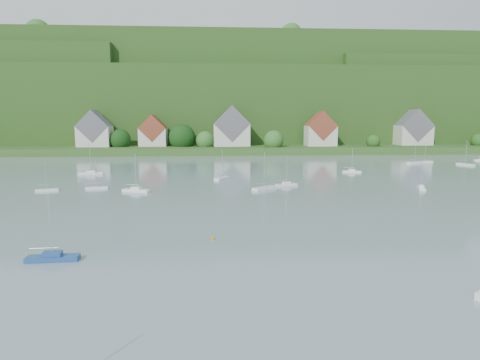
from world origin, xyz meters
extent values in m
cube|color=#2E4F1D|center=(0.00, 200.00, 1.50)|extent=(600.00, 60.00, 3.00)
cube|color=#1A3C13|center=(0.00, 275.00, 20.00)|extent=(620.00, 160.00, 40.00)
cube|color=#1A3C13|center=(10.00, 270.00, 28.00)|extent=(240.00, 130.00, 60.00)
cube|color=#1A3C13|center=(160.00, 255.00, 22.00)|extent=(200.00, 110.00, 48.00)
sphere|color=#194715|center=(118.43, 184.90, 5.10)|extent=(6.45, 6.45, 6.45)
sphere|color=#2B6525|center=(-6.80, 183.88, 5.66)|extent=(8.19, 8.19, 8.19)
sphere|color=#2B6525|center=(-51.96, 186.07, 5.11)|extent=(6.49, 6.49, 6.49)
sphere|color=#2B6525|center=(46.85, 192.08, 6.95)|extent=(12.16, 12.16, 12.16)
sphere|color=#2B6525|center=(22.99, 179.93, 5.84)|extent=(8.73, 8.73, 8.73)
sphere|color=black|center=(-43.87, 185.86, 6.03)|extent=(9.32, 9.32, 9.32)
sphere|color=#194715|center=(67.84, 181.69, 5.03)|extent=(6.24, 6.24, 6.24)
sphere|color=black|center=(89.43, 194.54, 5.65)|extent=(8.16, 8.16, 8.16)
sphere|color=black|center=(-17.00, 186.36, 6.87)|extent=(11.92, 11.92, 11.92)
sphere|color=#194715|center=(-84.27, 263.14, 51.80)|extent=(10.29, 10.29, 10.29)
sphere|color=black|center=(-68.16, 251.39, 51.26)|extent=(7.18, 7.18, 7.18)
sphere|color=#194715|center=(39.50, 255.03, 60.25)|extent=(12.83, 12.83, 12.83)
sphere|color=#2B6525|center=(-39.93, 242.18, 59.43)|extent=(8.18, 8.18, 8.18)
sphere|color=#194715|center=(1.11, 279.65, 60.23)|extent=(12.73, 12.73, 12.73)
sphere|color=#194715|center=(83.40, 244.53, 60.01)|extent=(11.50, 11.50, 11.50)
sphere|color=#194715|center=(60.71, 274.89, 60.56)|extent=(14.65, 14.65, 14.65)
sphere|color=#2B6525|center=(39.25, 231.29, 60.09)|extent=(11.95, 11.95, 11.95)
sphere|color=#194715|center=(119.44, 238.58, 59.71)|extent=(9.76, 9.76, 9.76)
sphere|color=#2B6525|center=(-47.14, 274.29, 59.24)|extent=(7.07, 7.07, 7.07)
sphere|color=black|center=(-3.47, 243.31, 59.44)|extent=(8.21, 8.21, 8.21)
sphere|color=#2B6525|center=(-22.82, 267.10, 60.14)|extent=(12.24, 12.24, 12.24)
sphere|color=#2B6525|center=(114.51, 242.98, 59.58)|extent=(9.00, 9.00, 9.00)
sphere|color=#2B6525|center=(-95.50, 235.90, 60.39)|extent=(13.65, 13.65, 13.65)
sphere|color=#194715|center=(101.03, 257.97, 59.41)|extent=(8.03, 8.03, 8.03)
sphere|color=#2B6525|center=(100.48, 258.36, 48.62)|extent=(14.97, 14.97, 14.97)
sphere|color=#194715|center=(78.67, 255.82, 47.71)|extent=(9.78, 9.78, 9.78)
sphere|color=#194715|center=(119.68, 254.71, 48.10)|extent=(12.02, 12.02, 12.02)
sphere|color=black|center=(137.90, 236.02, 48.02)|extent=(11.57, 11.57, 11.57)
sphere|color=#194715|center=(122.43, 222.73, 48.21)|extent=(12.65, 12.65, 12.65)
sphere|color=#2B6525|center=(142.64, 228.37, 47.45)|extent=(8.28, 8.28, 8.28)
sphere|color=black|center=(167.90, 264.31, 47.31)|extent=(7.47, 7.47, 7.47)
sphere|color=#2B6525|center=(99.14, 247.22, 47.66)|extent=(9.48, 9.48, 9.48)
sphere|color=#194715|center=(-39.98, 262.14, 42.10)|extent=(12.01, 12.01, 12.01)
sphere|color=black|center=(118.67, 252.35, 42.64)|extent=(15.08, 15.08, 15.08)
sphere|color=#2B6525|center=(108.41, 268.02, 42.80)|extent=(15.99, 15.99, 15.99)
sphere|color=black|center=(-3.70, 272.21, 42.75)|extent=(15.72, 15.72, 15.72)
sphere|color=#194715|center=(10.88, 267.92, 41.84)|extent=(10.54, 10.54, 10.54)
cube|color=beige|center=(-55.00, 187.00, 7.50)|extent=(14.00, 10.00, 9.00)
cube|color=#585860|center=(-55.00, 187.00, 12.00)|extent=(14.00, 10.40, 14.00)
cube|color=beige|center=(-30.00, 189.00, 7.00)|extent=(12.00, 9.00, 8.00)
cube|color=brown|center=(-30.00, 189.00, 11.00)|extent=(12.00, 9.36, 12.00)
cube|color=beige|center=(5.00, 188.00, 8.00)|extent=(16.00, 11.00, 10.00)
cube|color=#585860|center=(5.00, 188.00, 13.00)|extent=(16.00, 11.44, 16.00)
cube|color=beige|center=(45.00, 186.00, 7.50)|extent=(13.00, 10.00, 9.00)
cube|color=brown|center=(45.00, 186.00, 12.00)|extent=(13.00, 10.40, 13.00)
cube|color=beige|center=(90.00, 190.00, 7.50)|extent=(15.00, 10.00, 9.00)
cube|color=#585860|center=(90.00, 190.00, 12.00)|extent=(15.00, 10.40, 15.00)
cube|color=navy|center=(-20.42, 43.84, 0.27)|extent=(5.51, 1.82, 0.54)
cube|color=navy|center=(-20.42, 43.84, 0.79)|extent=(1.96, 1.17, 0.50)
cylinder|color=silver|center=(-20.42, 43.84, 3.94)|extent=(0.10, 0.10, 6.79)
cylinder|color=silver|center=(-21.23, 43.79, 1.44)|extent=(2.99, 0.25, 0.08)
sphere|color=orange|center=(-3.27, 50.81, 0.00)|extent=(0.43, 0.43, 0.43)
cylinder|color=silver|center=(93.28, 144.37, 1.47)|extent=(3.11, 0.61, 0.08)
cube|color=white|center=(7.68, 87.64, 0.30)|extent=(5.61, 5.09, 0.59)
cylinder|color=silver|center=(7.68, 87.64, 4.30)|extent=(0.10, 0.10, 7.42)
cylinder|color=silver|center=(7.00, 87.06, 1.49)|extent=(2.55, 2.16, 0.08)
cube|color=white|center=(-36.62, 114.96, 0.32)|extent=(6.64, 2.67, 0.65)
cube|color=white|center=(-36.62, 114.96, 0.90)|extent=(2.41, 1.56, 0.50)
cylinder|color=silver|center=(-36.62, 114.96, 4.68)|extent=(0.10, 0.10, 8.06)
cylinder|color=silver|center=(-37.58, 114.83, 1.55)|extent=(3.53, 0.56, 0.08)
cube|color=white|center=(65.09, 136.83, 0.31)|extent=(6.19, 4.48, 0.61)
cylinder|color=silver|center=(65.09, 136.83, 4.45)|extent=(0.10, 0.10, 7.67)
cylinder|color=silver|center=(64.29, 136.38, 1.51)|extent=(2.99, 1.71, 0.08)
cube|color=white|center=(41.73, 86.04, 0.23)|extent=(2.79, 4.86, 0.47)
cube|color=white|center=(41.73, 86.04, 0.72)|extent=(1.41, 1.85, 0.50)
cylinder|color=silver|center=(41.73, 86.04, 3.40)|extent=(0.10, 0.10, 5.86)
cylinder|color=silver|center=(41.50, 85.38, 1.37)|extent=(0.93, 2.46, 0.08)
cube|color=white|center=(-28.53, 90.74, 0.23)|extent=(4.80, 2.07, 0.46)
cylinder|color=silver|center=(-28.53, 90.74, 3.37)|extent=(0.10, 0.10, 5.81)
cylinder|color=silver|center=(-29.21, 90.62, 1.36)|extent=(2.53, 0.51, 0.08)
cube|color=white|center=(-0.94, 103.58, 0.28)|extent=(4.34, 5.54, 0.56)
cylinder|color=silver|center=(-0.94, 103.58, 4.05)|extent=(0.10, 0.10, 6.98)
cylinder|color=silver|center=(-1.40, 102.88, 1.46)|extent=(1.73, 2.62, 0.08)
cube|color=white|center=(13.32, 92.08, 0.26)|extent=(5.29, 3.21, 0.51)
cube|color=white|center=(13.32, 92.08, 0.76)|extent=(2.04, 1.59, 0.50)
cylinder|color=silver|center=(13.32, 92.08, 3.72)|extent=(0.10, 0.10, 6.41)
cylinder|color=silver|center=(12.60, 91.80, 1.41)|extent=(2.65, 1.11, 0.08)
cube|color=white|center=(-19.27, 86.52, 0.29)|extent=(6.07, 3.41, 0.59)
cube|color=white|center=(-19.27, 86.52, 0.84)|extent=(2.31, 1.74, 0.50)
cylinder|color=silver|center=(-19.27, 86.52, 4.24)|extent=(0.10, 0.10, 7.32)
cylinder|color=silver|center=(-20.11, 86.80, 1.49)|extent=(3.08, 1.10, 0.08)
cube|color=white|center=(69.99, 139.44, 0.28)|extent=(5.89, 2.65, 0.57)
cylinder|color=silver|center=(69.99, 139.44, 4.13)|extent=(0.10, 0.10, 7.12)
cylinder|color=silver|center=(69.15, 139.27, 1.47)|extent=(3.09, 0.68, 0.08)
cube|color=white|center=(79.34, 130.84, 0.30)|extent=(3.50, 6.24, 0.60)
cylinder|color=silver|center=(79.34, 130.84, 4.36)|extent=(0.10, 0.10, 7.52)
cylinder|color=silver|center=(79.06, 131.69, 1.50)|extent=(1.12, 3.17, 0.08)
cube|color=white|center=(36.00, 114.86, 0.26)|extent=(5.38, 2.59, 0.52)
cube|color=white|center=(36.00, 114.86, 0.77)|extent=(2.00, 1.40, 0.50)
cylinder|color=silver|center=(36.00, 114.86, 3.76)|extent=(0.10, 0.10, 6.48)
cylinder|color=silver|center=(35.24, 115.04, 1.42)|extent=(2.80, 0.72, 0.08)
cube|color=white|center=(-38.26, 88.67, 0.23)|extent=(4.71, 2.49, 0.45)
cylinder|color=silver|center=(-38.26, 88.67, 3.29)|extent=(0.10, 0.10, 5.67)
cylinder|color=silver|center=(-38.91, 88.48, 1.35)|extent=(2.42, 0.78, 0.08)
camera|label=1|loc=(-3.06, -0.42, 15.10)|focal=31.27mm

